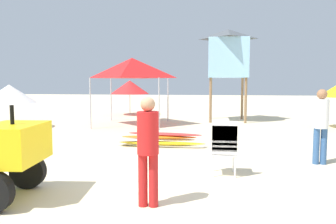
{
  "coord_description": "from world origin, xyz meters",
  "views": [
    {
      "loc": [
        1.01,
        -5.61,
        1.86
      ],
      "look_at": [
        0.03,
        2.09,
        1.14
      ],
      "focal_mm": 34.89,
      "sensor_mm": 36.0,
      "label": 1
    }
  ],
  "objects_px": {
    "lifeguard_near_left": "(148,144)",
    "beach_umbrella_mid": "(130,87)",
    "traffic_cone_near": "(32,141)",
    "stacked_plastic_chairs": "(224,143)",
    "surfboard_pile": "(160,140)",
    "popup_canopy": "(132,68)",
    "lifeguard_near_center": "(321,121)",
    "lifeguard_tower": "(228,54)",
    "beach_umbrella_left": "(9,94)"
  },
  "relations": [
    {
      "from": "popup_canopy",
      "to": "surfboard_pile",
      "type": "bearing_deg",
      "value": -67.39
    },
    {
      "from": "lifeguard_tower",
      "to": "beach_umbrella_left",
      "type": "relative_size",
      "value": 2.06
    },
    {
      "from": "lifeguard_near_center",
      "to": "traffic_cone_near",
      "type": "distance_m",
      "value": 7.24
    },
    {
      "from": "surfboard_pile",
      "to": "lifeguard_near_center",
      "type": "bearing_deg",
      "value": -21.25
    },
    {
      "from": "beach_umbrella_left",
      "to": "beach_umbrella_mid",
      "type": "xyz_separation_m",
      "value": [
        3.43,
        5.85,
        0.17
      ]
    },
    {
      "from": "lifeguard_near_left",
      "to": "surfboard_pile",
      "type": "bearing_deg",
      "value": 96.21
    },
    {
      "from": "lifeguard_tower",
      "to": "traffic_cone_near",
      "type": "height_order",
      "value": "lifeguard_tower"
    },
    {
      "from": "lifeguard_tower",
      "to": "traffic_cone_near",
      "type": "relative_size",
      "value": 7.82
    },
    {
      "from": "lifeguard_near_center",
      "to": "lifeguard_tower",
      "type": "xyz_separation_m",
      "value": [
        -1.65,
        8.08,
        2.2
      ]
    },
    {
      "from": "lifeguard_tower",
      "to": "beach_umbrella_left",
      "type": "distance_m",
      "value": 9.61
    },
    {
      "from": "lifeguard_near_left",
      "to": "stacked_plastic_chairs",
      "type": "bearing_deg",
      "value": 55.78
    },
    {
      "from": "lifeguard_near_left",
      "to": "popup_canopy",
      "type": "xyz_separation_m",
      "value": [
        -2.39,
        9.05,
        1.5
      ]
    },
    {
      "from": "lifeguard_tower",
      "to": "beach_umbrella_mid",
      "type": "xyz_separation_m",
      "value": [
        -5.26,
        2.17,
        -1.62
      ]
    },
    {
      "from": "lifeguard_near_left",
      "to": "beach_umbrella_mid",
      "type": "xyz_separation_m",
      "value": [
        -3.54,
        13.21,
        0.62
      ]
    },
    {
      "from": "surfboard_pile",
      "to": "beach_umbrella_mid",
      "type": "bearing_deg",
      "value": 109.24
    },
    {
      "from": "stacked_plastic_chairs",
      "to": "traffic_cone_near",
      "type": "height_order",
      "value": "stacked_plastic_chairs"
    },
    {
      "from": "stacked_plastic_chairs",
      "to": "beach_umbrella_left",
      "type": "bearing_deg",
      "value": 145.52
    },
    {
      "from": "stacked_plastic_chairs",
      "to": "lifeguard_near_center",
      "type": "distance_m",
      "value": 2.52
    },
    {
      "from": "lifeguard_near_center",
      "to": "lifeguard_tower",
      "type": "height_order",
      "value": "lifeguard_tower"
    },
    {
      "from": "lifeguard_near_center",
      "to": "beach_umbrella_mid",
      "type": "xyz_separation_m",
      "value": [
        -6.92,
        10.25,
        0.58
      ]
    },
    {
      "from": "lifeguard_near_center",
      "to": "lifeguard_tower",
      "type": "relative_size",
      "value": 0.39
    },
    {
      "from": "beach_umbrella_mid",
      "to": "surfboard_pile",
      "type": "bearing_deg",
      "value": -70.76
    },
    {
      "from": "lifeguard_near_center",
      "to": "popup_canopy",
      "type": "bearing_deg",
      "value": 133.49
    },
    {
      "from": "beach_umbrella_mid",
      "to": "lifeguard_near_center",
      "type": "bearing_deg",
      "value": -55.98
    },
    {
      "from": "stacked_plastic_chairs",
      "to": "lifeguard_near_left",
      "type": "bearing_deg",
      "value": -124.22
    },
    {
      "from": "surfboard_pile",
      "to": "stacked_plastic_chairs",
      "type": "bearing_deg",
      "value": -58.26
    },
    {
      "from": "lifeguard_near_left",
      "to": "beach_umbrella_mid",
      "type": "height_order",
      "value": "beach_umbrella_mid"
    },
    {
      "from": "surfboard_pile",
      "to": "lifeguard_near_left",
      "type": "relative_size",
      "value": 1.58
    },
    {
      "from": "beach_umbrella_left",
      "to": "lifeguard_near_left",
      "type": "bearing_deg",
      "value": -46.54
    },
    {
      "from": "stacked_plastic_chairs",
      "to": "beach_umbrella_mid",
      "type": "xyz_separation_m",
      "value": [
        -4.73,
        11.45,
        0.91
      ]
    },
    {
      "from": "traffic_cone_near",
      "to": "lifeguard_near_left",
      "type": "bearing_deg",
      "value": -41.81
    },
    {
      "from": "surfboard_pile",
      "to": "traffic_cone_near",
      "type": "bearing_deg",
      "value": -162.37
    },
    {
      "from": "stacked_plastic_chairs",
      "to": "popup_canopy",
      "type": "relative_size",
      "value": 0.39
    },
    {
      "from": "popup_canopy",
      "to": "stacked_plastic_chairs",
      "type": "bearing_deg",
      "value": -63.82
    },
    {
      "from": "popup_canopy",
      "to": "beach_umbrella_left",
      "type": "distance_m",
      "value": 4.99
    },
    {
      "from": "stacked_plastic_chairs",
      "to": "popup_canopy",
      "type": "bearing_deg",
      "value": 116.18
    },
    {
      "from": "stacked_plastic_chairs",
      "to": "popup_canopy",
      "type": "height_order",
      "value": "popup_canopy"
    },
    {
      "from": "lifeguard_tower",
      "to": "beach_umbrella_left",
      "type": "xyz_separation_m",
      "value": [
        -8.7,
        -3.68,
        -1.79
      ]
    },
    {
      "from": "beach_umbrella_mid",
      "to": "lifeguard_tower",
      "type": "bearing_deg",
      "value": -22.43
    },
    {
      "from": "stacked_plastic_chairs",
      "to": "beach_umbrella_mid",
      "type": "relative_size",
      "value": 0.51
    },
    {
      "from": "surfboard_pile",
      "to": "popup_canopy",
      "type": "height_order",
      "value": "popup_canopy"
    },
    {
      "from": "lifeguard_near_center",
      "to": "lifeguard_tower",
      "type": "distance_m",
      "value": 8.53
    },
    {
      "from": "lifeguard_near_center",
      "to": "lifeguard_tower",
      "type": "bearing_deg",
      "value": 101.57
    },
    {
      "from": "lifeguard_near_center",
      "to": "beach_umbrella_left",
      "type": "height_order",
      "value": "beach_umbrella_left"
    },
    {
      "from": "lifeguard_near_left",
      "to": "beach_umbrella_mid",
      "type": "relative_size",
      "value": 0.76
    },
    {
      "from": "lifeguard_near_center",
      "to": "stacked_plastic_chairs",
      "type": "bearing_deg",
      "value": -151.16
    },
    {
      "from": "lifeguard_tower",
      "to": "popup_canopy",
      "type": "bearing_deg",
      "value": -154.27
    },
    {
      "from": "lifeguard_near_center",
      "to": "beach_umbrella_mid",
      "type": "bearing_deg",
      "value": 124.02
    },
    {
      "from": "popup_canopy",
      "to": "beach_umbrella_mid",
      "type": "xyz_separation_m",
      "value": [
        -1.14,
        4.16,
        -0.89
      ]
    },
    {
      "from": "popup_canopy",
      "to": "traffic_cone_near",
      "type": "height_order",
      "value": "popup_canopy"
    }
  ]
}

